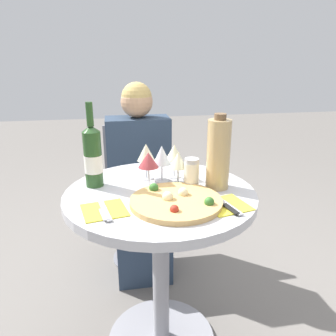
{
  "coord_description": "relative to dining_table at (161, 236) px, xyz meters",
  "views": [
    {
      "loc": [
        -0.18,
        -1.2,
        1.29
      ],
      "look_at": [
        0.03,
        -0.01,
        0.87
      ],
      "focal_mm": 35.0,
      "sensor_mm": 36.0,
      "label": 1
    }
  ],
  "objects": [
    {
      "name": "dining_table",
      "position": [
        0.0,
        0.0,
        0.0
      ],
      "size": [
        0.77,
        0.77,
        0.77
      ],
      "color": "gray",
      "rests_on": "ground_plane"
    },
    {
      "name": "chair_behind_diner",
      "position": [
        -0.03,
        0.77,
        -0.15
      ],
      "size": [
        0.42,
        0.42,
        0.87
      ],
      "rotation": [
        0.0,
        0.0,
        3.14
      ],
      "color": "slate",
      "rests_on": "ground_plane"
    },
    {
      "name": "seated_diner",
      "position": [
        -0.03,
        0.62,
        -0.05
      ],
      "size": [
        0.37,
        0.41,
        1.15
      ],
      "rotation": [
        0.0,
        0.0,
        3.14
      ],
      "color": "#28384C",
      "rests_on": "ground_plane"
    },
    {
      "name": "pizza_large",
      "position": [
        0.04,
        -0.13,
        0.22
      ],
      "size": [
        0.34,
        0.34,
        0.05
      ],
      "color": "tan",
      "rests_on": "dining_table"
    },
    {
      "name": "wine_bottle",
      "position": [
        -0.26,
        0.11,
        0.34
      ],
      "size": [
        0.07,
        0.07,
        0.35
      ],
      "color": "#23471E",
      "rests_on": "dining_table"
    },
    {
      "name": "tall_carafe",
      "position": [
        0.24,
        -0.0,
        0.35
      ],
      "size": [
        0.09,
        0.09,
        0.31
      ],
      "color": "tan",
      "rests_on": "dining_table"
    },
    {
      "name": "sugar_shaker",
      "position": [
        0.14,
        0.03,
        0.27
      ],
      "size": [
        0.06,
        0.06,
        0.12
      ],
      "color": "silver",
      "rests_on": "dining_table"
    },
    {
      "name": "wine_glass_back_right",
      "position": [
        0.09,
        0.15,
        0.32
      ],
      "size": [
        0.08,
        0.08,
        0.15
      ],
      "color": "silver",
      "rests_on": "dining_table"
    },
    {
      "name": "wine_glass_front_right",
      "position": [
        0.09,
        0.07,
        0.31
      ],
      "size": [
        0.08,
        0.08,
        0.14
      ],
      "color": "silver",
      "rests_on": "dining_table"
    },
    {
      "name": "wine_glass_center",
      "position": [
        0.02,
        0.11,
        0.32
      ],
      "size": [
        0.08,
        0.08,
        0.16
      ],
      "color": "silver",
      "rests_on": "dining_table"
    },
    {
      "name": "wine_glass_back_left",
      "position": [
        -0.04,
        0.15,
        0.33
      ],
      "size": [
        0.08,
        0.08,
        0.16
      ],
      "color": "silver",
      "rests_on": "dining_table"
    },
    {
      "name": "wine_glass_front_left",
      "position": [
        -0.04,
        0.07,
        0.32
      ],
      "size": [
        0.08,
        0.08,
        0.14
      ],
      "color": "silver",
      "rests_on": "dining_table"
    },
    {
      "name": "place_setting_left",
      "position": [
        -0.22,
        -0.14,
        0.21
      ],
      "size": [
        0.18,
        0.19,
        0.01
      ],
      "color": "yellow",
      "rests_on": "dining_table"
    },
    {
      "name": "place_setting_right",
      "position": [
        0.22,
        -0.18,
        0.21
      ],
      "size": [
        0.18,
        0.19,
        0.01
      ],
      "color": "yellow",
      "rests_on": "dining_table"
    }
  ]
}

